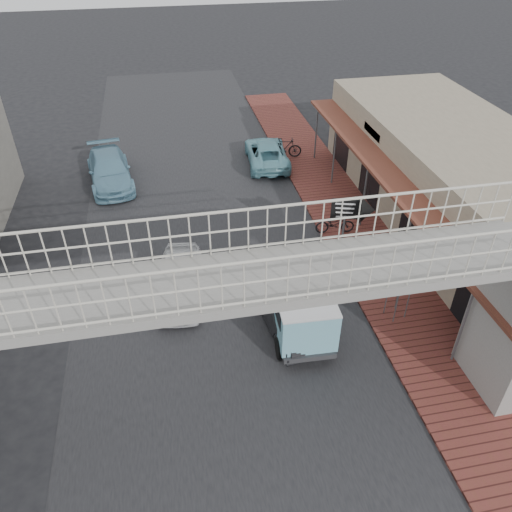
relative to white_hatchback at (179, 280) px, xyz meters
name	(u,v)px	position (x,y,z in m)	size (l,w,h in m)	color
ground	(221,326)	(1.21, -1.91, -0.68)	(120.00, 120.00, 0.00)	black
road_strip	(221,325)	(1.21, -1.91, -0.68)	(10.00, 60.00, 0.01)	black
sidewalk	(368,252)	(7.71, 1.09, -0.63)	(3.00, 40.00, 0.10)	brown
shophouse_row	(467,188)	(12.18, 2.09, 1.33)	(7.20, 18.00, 4.00)	gray
footbridge	(239,345)	(1.21, -5.91, 2.50)	(16.40, 2.40, 6.34)	gray
white_hatchback	(179,280)	(0.00, 0.00, 0.00)	(1.61, 4.00, 1.36)	silver
dark_sedan	(286,307)	(3.40, -2.15, 0.02)	(1.48, 4.23, 1.39)	black
angkot_curb	(267,153)	(5.41, 10.08, -0.06)	(2.07, 4.48, 1.24)	#69A8B6
angkot_far	(110,170)	(-2.79, 9.44, 0.03)	(1.99, 4.90, 1.42)	#6597B0
angkot_van	(298,297)	(3.73, -2.37, 0.57)	(2.01, 4.10, 1.97)	black
motorcycle_near	(335,224)	(6.79, 2.72, -0.14)	(0.58, 1.67, 0.88)	black
motorcycle_far	(285,148)	(6.51, 10.50, -0.03)	(0.52, 1.84, 1.10)	black
street_clock	(406,262)	(7.17, -2.66, 1.71)	(0.71, 0.65, 2.77)	#59595B
arrow_sign	(365,211)	(7.07, 0.63, 1.70)	(1.71, 1.13, 2.82)	#59595B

